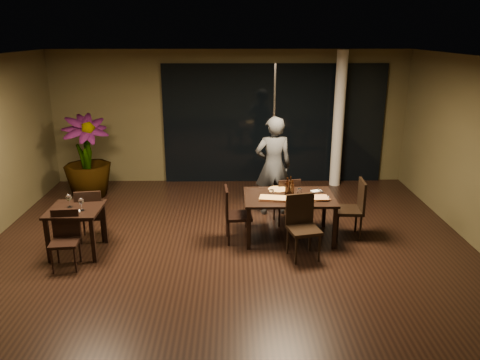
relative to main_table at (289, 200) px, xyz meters
name	(u,v)px	position (x,y,z in m)	size (l,w,h in m)	color
ground	(229,259)	(-1.00, -0.80, -0.68)	(8.00, 8.00, 0.00)	black
wall_back	(230,117)	(-1.00, 3.25, 0.82)	(8.00, 0.10, 3.00)	#464025
wall_front	(225,347)	(-1.00, -4.85, 0.82)	(8.00, 0.10, 3.00)	#464025
ceiling	(228,59)	(-1.00, -0.80, 2.34)	(8.00, 8.00, 0.04)	silver
window_panel	(274,124)	(0.00, 3.16, 0.67)	(5.00, 0.06, 2.70)	black
column	(339,120)	(1.40, 2.85, 0.82)	(0.24, 0.24, 3.00)	silver
main_table	(289,200)	(0.00, 0.00, 0.00)	(1.50, 1.00, 0.75)	black
side_table	(76,216)	(-3.40, -0.50, -0.05)	(0.80, 0.80, 0.75)	black
chair_main_far	(287,199)	(0.04, 0.58, -0.18)	(0.48, 0.48, 0.88)	black
chair_main_near	(302,223)	(0.13, -0.66, -0.13)	(0.55, 0.55, 0.98)	black
chair_main_left	(233,212)	(-0.93, -0.12, -0.15)	(0.47, 0.47, 0.94)	black
chair_main_right	(354,206)	(1.10, 0.02, -0.11)	(0.49, 0.49, 1.01)	black
chair_side_far	(90,213)	(-3.30, -0.09, -0.16)	(0.48, 0.48, 0.92)	black
chair_side_near	(65,236)	(-3.43, -0.94, -0.19)	(0.44, 0.44, 0.86)	black
diner	(273,166)	(-0.18, 1.12, 0.27)	(0.64, 0.43, 1.89)	#323437
potted_plant	(87,157)	(-4.00, 2.18, 0.19)	(0.94, 0.94, 1.73)	#224C19
pizza_board_left	(275,199)	(-0.25, -0.16, 0.08)	(0.52, 0.26, 0.01)	#4F2D19
pizza_board_right	(312,199)	(0.35, -0.16, 0.08)	(0.58, 0.29, 0.01)	#4B2B18
oblong_pizza_left	(275,198)	(-0.25, -0.16, 0.10)	(0.49, 0.22, 0.02)	#6C090A
oblong_pizza_right	(312,198)	(0.35, -0.16, 0.10)	(0.51, 0.23, 0.02)	maroon
round_pizza	(278,190)	(-0.16, 0.32, 0.08)	(0.33, 0.33, 0.01)	#C54215
bottle_a	(287,187)	(-0.04, 0.04, 0.23)	(0.07, 0.07, 0.31)	black
bottle_b	(292,188)	(0.05, 0.03, 0.21)	(0.06, 0.06, 0.27)	black
bottle_c	(290,185)	(0.03, 0.13, 0.23)	(0.07, 0.07, 0.30)	black
tumbler_left	(272,192)	(-0.29, 0.05, 0.12)	(0.08, 0.08, 0.10)	white
tumbler_right	(299,191)	(0.19, 0.13, 0.12)	(0.08, 0.08, 0.09)	white
napkin_near	(324,198)	(0.56, -0.10, 0.08)	(0.18, 0.10, 0.01)	silver
napkin_far	(316,191)	(0.50, 0.23, 0.08)	(0.18, 0.10, 0.01)	white
wine_glass_a	(69,201)	(-3.50, -0.45, 0.17)	(0.09, 0.09, 0.20)	white
wine_glass_b	(81,205)	(-3.26, -0.59, 0.17)	(0.08, 0.08, 0.19)	white
side_napkin	(74,212)	(-3.36, -0.66, 0.08)	(0.18, 0.11, 0.01)	white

